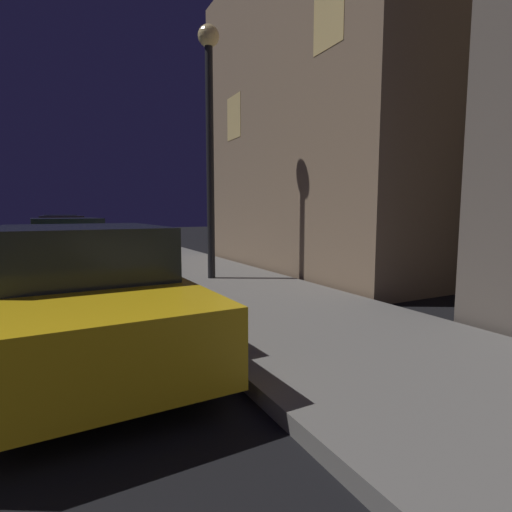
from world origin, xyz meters
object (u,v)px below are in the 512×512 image
(car_red, at_px, (62,234))
(car_blue, at_px, (60,228))
(car_green, at_px, (67,247))
(car_yellow_cab, at_px, (85,291))
(street_lamp, at_px, (210,113))

(car_red, bearing_deg, car_blue, 89.99)
(car_green, relative_size, car_red, 1.00)
(car_green, distance_m, car_blue, 13.12)
(car_green, relative_size, car_blue, 0.96)
(car_yellow_cab, distance_m, car_green, 6.24)
(car_green, bearing_deg, car_blue, 89.99)
(car_green, xyz_separation_m, car_blue, (0.00, 13.12, 0.01))
(car_yellow_cab, height_order, car_blue, same)
(car_yellow_cab, xyz_separation_m, car_red, (0.00, 12.82, 0.02))
(car_yellow_cab, relative_size, car_red, 1.08)
(car_blue, xyz_separation_m, street_lamp, (2.74, -16.14, 2.92))
(car_green, height_order, car_red, same)
(car_yellow_cab, xyz_separation_m, car_blue, (0.00, 19.36, 0.02))
(car_red, distance_m, street_lamp, 10.40)
(car_red, relative_size, car_blue, 0.96)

